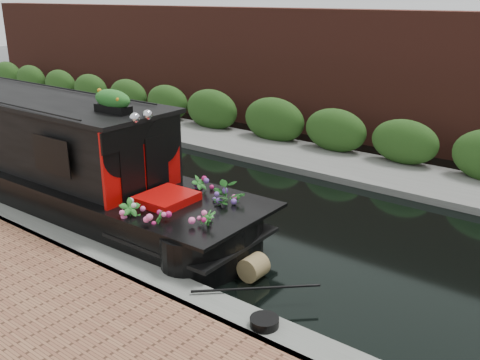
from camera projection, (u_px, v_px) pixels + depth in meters
The scene contains 8 objects.
ground at pixel (217, 207), 11.78m from camera, with size 80.00×80.00×0.00m, color black.
near_bank_coping at pixel (95, 263), 9.32m from camera, with size 40.00×0.60×0.50m, color slate.
far_bank_path at pixel (314, 162), 14.90m from camera, with size 40.00×2.40×0.34m, color slate.
far_hedge at pixel (330, 155), 15.57m from camera, with size 40.00×1.10×2.80m, color #254A18.
far_brick_wall at pixel (362, 140), 17.13m from camera, with size 40.00×1.00×8.00m, color #51241B.
narrowboat at pixel (17, 153), 12.55m from camera, with size 12.94×2.55×3.02m.
rope_fender at pixel (254, 267), 8.74m from camera, with size 0.40×0.40×0.39m, color olive.
coiled_mooring_rope at pixel (264, 322), 7.10m from camera, with size 0.39×0.39×0.12m, color black.
Camera 1 is at (7.13, -8.29, 4.43)m, focal length 40.00 mm.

